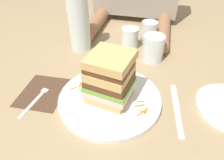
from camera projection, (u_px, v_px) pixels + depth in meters
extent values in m
plane|color=#9E8460|center=(106.00, 100.00, 0.58)|extent=(3.00, 3.00, 0.00)
cylinder|color=white|center=(109.00, 99.00, 0.57)|extent=(0.29, 0.29, 0.01)
cube|color=tan|center=(109.00, 95.00, 0.56)|extent=(0.12, 0.12, 0.02)
cube|color=beige|center=(109.00, 89.00, 0.54)|extent=(0.13, 0.12, 0.02)
cube|color=#6BA83D|center=(109.00, 85.00, 0.53)|extent=(0.13, 0.12, 0.01)
cube|color=#56331E|center=(109.00, 80.00, 0.52)|extent=(0.13, 0.12, 0.02)
cube|color=tan|center=(109.00, 73.00, 0.51)|extent=(0.12, 0.12, 0.02)
cube|color=#56331E|center=(109.00, 67.00, 0.50)|extent=(0.12, 0.11, 0.02)
cube|color=tan|center=(110.00, 60.00, 0.49)|extent=(0.13, 0.12, 0.03)
cylinder|color=orange|center=(84.00, 86.00, 0.60)|extent=(0.01, 0.03, 0.00)
cylinder|color=orange|center=(79.00, 88.00, 0.59)|extent=(0.01, 0.03, 0.00)
cylinder|color=orange|center=(86.00, 87.00, 0.60)|extent=(0.02, 0.01, 0.00)
cylinder|color=orange|center=(81.00, 84.00, 0.61)|extent=(0.02, 0.02, 0.00)
cylinder|color=orange|center=(73.00, 88.00, 0.59)|extent=(0.02, 0.02, 0.00)
cylinder|color=orange|center=(83.00, 84.00, 0.61)|extent=(0.02, 0.02, 0.00)
cylinder|color=orange|center=(82.00, 83.00, 0.61)|extent=(0.01, 0.03, 0.00)
cylinder|color=orange|center=(143.00, 111.00, 0.52)|extent=(0.02, 0.00, 0.00)
cylinder|color=orange|center=(141.00, 113.00, 0.52)|extent=(0.02, 0.03, 0.00)
cylinder|color=orange|center=(146.00, 111.00, 0.52)|extent=(0.01, 0.02, 0.00)
cylinder|color=orange|center=(140.00, 105.00, 0.54)|extent=(0.03, 0.02, 0.00)
cylinder|color=orange|center=(141.00, 102.00, 0.55)|extent=(0.02, 0.01, 0.00)
cube|color=#4C3323|center=(43.00, 92.00, 0.60)|extent=(0.13, 0.15, 0.00)
cube|color=silver|center=(31.00, 104.00, 0.56)|extent=(0.02, 0.11, 0.00)
cube|color=silver|center=(45.00, 89.00, 0.61)|extent=(0.02, 0.02, 0.00)
cylinder|color=silver|center=(52.00, 84.00, 0.62)|extent=(0.01, 0.04, 0.00)
cylinder|color=silver|center=(51.00, 84.00, 0.63)|extent=(0.01, 0.04, 0.00)
cylinder|color=silver|center=(49.00, 84.00, 0.63)|extent=(0.01, 0.04, 0.00)
cylinder|color=silver|center=(47.00, 83.00, 0.63)|extent=(0.01, 0.04, 0.00)
cube|color=silver|center=(179.00, 123.00, 0.51)|extent=(0.02, 0.10, 0.00)
cube|color=silver|center=(175.00, 96.00, 0.59)|extent=(0.03, 0.11, 0.00)
cylinder|color=white|center=(153.00, 48.00, 0.71)|extent=(0.07, 0.07, 0.09)
cylinder|color=#E55638|center=(153.00, 52.00, 0.73)|extent=(0.07, 0.07, 0.06)
cylinder|color=silver|center=(79.00, 22.00, 0.74)|extent=(0.08, 0.08, 0.22)
cylinder|color=silver|center=(130.00, 38.00, 0.79)|extent=(0.07, 0.07, 0.08)
cylinder|color=silver|center=(149.00, 32.00, 0.82)|extent=(0.06, 0.06, 0.09)
cylinder|color=#936647|center=(95.00, 25.00, 0.92)|extent=(0.06, 0.27, 0.06)
cylinder|color=#936647|center=(163.00, 31.00, 0.86)|extent=(0.06, 0.27, 0.06)
sphere|color=#936647|center=(85.00, 38.00, 0.82)|extent=(0.06, 0.06, 0.06)
sphere|color=#936647|center=(161.00, 46.00, 0.76)|extent=(0.06, 0.06, 0.06)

